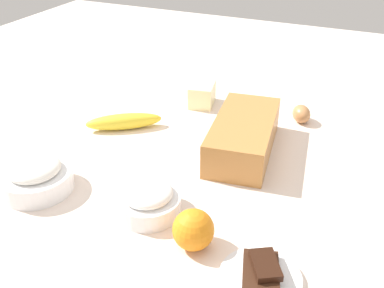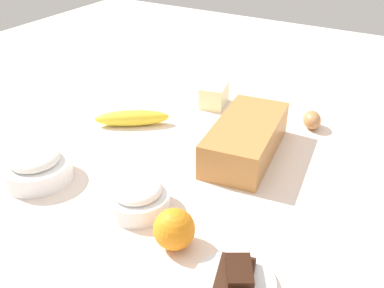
{
  "view_description": "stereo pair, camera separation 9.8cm",
  "coord_description": "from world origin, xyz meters",
  "px_view_note": "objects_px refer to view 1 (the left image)",
  "views": [
    {
      "loc": [
        -0.78,
        -0.34,
        0.54
      ],
      "look_at": [
        0.0,
        0.0,
        0.04
      ],
      "focal_mm": 41.68,
      "sensor_mm": 36.0,
      "label": 1
    },
    {
      "loc": [
        -0.73,
        -0.43,
        0.54
      ],
      "look_at": [
        0.0,
        0.0,
        0.04
      ],
      "focal_mm": 41.68,
      "sensor_mm": 36.0,
      "label": 2
    }
  ],
  "objects_px": {
    "egg_near_butter": "(301,114)",
    "chocolate_plate": "(261,275)",
    "sugar_bowl": "(149,200)",
    "butter_block": "(202,94)",
    "flour_bowl": "(36,176)",
    "loaf_pan": "(244,135)",
    "banana": "(124,121)",
    "orange_fruit": "(193,230)"
  },
  "relations": [
    {
      "from": "butter_block",
      "to": "chocolate_plate",
      "type": "height_order",
      "value": "butter_block"
    },
    {
      "from": "egg_near_butter",
      "to": "chocolate_plate",
      "type": "height_order",
      "value": "egg_near_butter"
    },
    {
      "from": "chocolate_plate",
      "to": "sugar_bowl",
      "type": "bearing_deg",
      "value": 72.25
    },
    {
      "from": "flour_bowl",
      "to": "egg_near_butter",
      "type": "xyz_separation_m",
      "value": [
        0.51,
        -0.43,
        -0.01
      ]
    },
    {
      "from": "egg_near_butter",
      "to": "chocolate_plate",
      "type": "xyz_separation_m",
      "value": [
        -0.56,
        -0.06,
        -0.01
      ]
    },
    {
      "from": "banana",
      "to": "butter_block",
      "type": "bearing_deg",
      "value": -30.24
    },
    {
      "from": "flour_bowl",
      "to": "butter_block",
      "type": "xyz_separation_m",
      "value": [
        0.51,
        -0.15,
        -0.0
      ]
    },
    {
      "from": "loaf_pan",
      "to": "sugar_bowl",
      "type": "height_order",
      "value": "loaf_pan"
    },
    {
      "from": "loaf_pan",
      "to": "banana",
      "type": "xyz_separation_m",
      "value": [
        -0.02,
        0.31,
        -0.02
      ]
    },
    {
      "from": "loaf_pan",
      "to": "chocolate_plate",
      "type": "bearing_deg",
      "value": -165.3
    },
    {
      "from": "chocolate_plate",
      "to": "orange_fruit",
      "type": "bearing_deg",
      "value": 77.78
    },
    {
      "from": "banana",
      "to": "loaf_pan",
      "type": "bearing_deg",
      "value": -86.49
    },
    {
      "from": "flour_bowl",
      "to": "sugar_bowl",
      "type": "xyz_separation_m",
      "value": [
        0.03,
        -0.24,
        -0.0
      ]
    },
    {
      "from": "loaf_pan",
      "to": "banana",
      "type": "height_order",
      "value": "loaf_pan"
    },
    {
      "from": "butter_block",
      "to": "egg_near_butter",
      "type": "bearing_deg",
      "value": -88.61
    },
    {
      "from": "orange_fruit",
      "to": "butter_block",
      "type": "height_order",
      "value": "orange_fruit"
    },
    {
      "from": "butter_block",
      "to": "chocolate_plate",
      "type": "xyz_separation_m",
      "value": [
        -0.56,
        -0.33,
        -0.02
      ]
    },
    {
      "from": "chocolate_plate",
      "to": "egg_near_butter",
      "type": "bearing_deg",
      "value": 5.79
    },
    {
      "from": "loaf_pan",
      "to": "orange_fruit",
      "type": "distance_m",
      "value": 0.34
    },
    {
      "from": "orange_fruit",
      "to": "banana",
      "type": "bearing_deg",
      "value": 46.18
    },
    {
      "from": "loaf_pan",
      "to": "egg_near_butter",
      "type": "xyz_separation_m",
      "value": [
        0.2,
        -0.09,
        -0.02
      ]
    },
    {
      "from": "banana",
      "to": "orange_fruit",
      "type": "xyz_separation_m",
      "value": [
        -0.32,
        -0.33,
        0.02
      ]
    },
    {
      "from": "orange_fruit",
      "to": "egg_near_butter",
      "type": "bearing_deg",
      "value": -7.48
    },
    {
      "from": "butter_block",
      "to": "chocolate_plate",
      "type": "bearing_deg",
      "value": -149.09
    },
    {
      "from": "banana",
      "to": "butter_block",
      "type": "height_order",
      "value": "butter_block"
    },
    {
      "from": "loaf_pan",
      "to": "banana",
      "type": "relative_size",
      "value": 1.55
    },
    {
      "from": "flour_bowl",
      "to": "chocolate_plate",
      "type": "relative_size",
      "value": 1.13
    },
    {
      "from": "flour_bowl",
      "to": "butter_block",
      "type": "relative_size",
      "value": 1.63
    },
    {
      "from": "banana",
      "to": "orange_fruit",
      "type": "height_order",
      "value": "orange_fruit"
    },
    {
      "from": "butter_block",
      "to": "chocolate_plate",
      "type": "distance_m",
      "value": 0.65
    },
    {
      "from": "loaf_pan",
      "to": "chocolate_plate",
      "type": "height_order",
      "value": "loaf_pan"
    },
    {
      "from": "banana",
      "to": "chocolate_plate",
      "type": "distance_m",
      "value": 0.57
    },
    {
      "from": "loaf_pan",
      "to": "butter_block",
      "type": "height_order",
      "value": "loaf_pan"
    },
    {
      "from": "butter_block",
      "to": "egg_near_butter",
      "type": "height_order",
      "value": "butter_block"
    },
    {
      "from": "loaf_pan",
      "to": "chocolate_plate",
      "type": "relative_size",
      "value": 2.27
    },
    {
      "from": "loaf_pan",
      "to": "flour_bowl",
      "type": "distance_m",
      "value": 0.46
    },
    {
      "from": "flour_bowl",
      "to": "egg_near_butter",
      "type": "relative_size",
      "value": 2.36
    },
    {
      "from": "egg_near_butter",
      "to": "chocolate_plate",
      "type": "distance_m",
      "value": 0.57
    },
    {
      "from": "loaf_pan",
      "to": "orange_fruit",
      "type": "height_order",
      "value": "loaf_pan"
    },
    {
      "from": "banana",
      "to": "egg_near_butter",
      "type": "bearing_deg",
      "value": -61.28
    },
    {
      "from": "loaf_pan",
      "to": "orange_fruit",
      "type": "relative_size",
      "value": 4.1
    },
    {
      "from": "banana",
      "to": "orange_fruit",
      "type": "distance_m",
      "value": 0.46
    }
  ]
}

